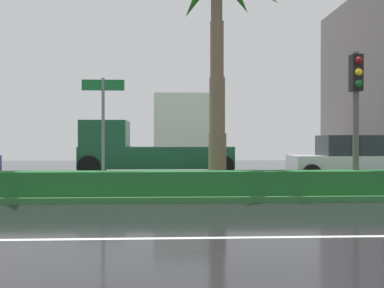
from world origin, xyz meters
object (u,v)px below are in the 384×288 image
at_px(palm_tree_centre, 218,1).
at_px(box_truck_lead, 159,140).
at_px(traffic_signal_median_right, 356,96).
at_px(street_name_sign, 103,119).
at_px(car_in_traffic_second, 349,159).

bearing_deg(palm_tree_centre, box_truck_lead, 104.82).
relative_size(traffic_signal_median_right, box_truck_lead, 0.58).
distance_m(traffic_signal_median_right, street_name_sign, 6.66).
bearing_deg(street_name_sign, box_truck_lead, 80.84).
xyz_separation_m(street_name_sign, box_truck_lead, (1.26, 7.84, -0.53)).
distance_m(palm_tree_centre, box_truck_lead, 8.12).
bearing_deg(street_name_sign, car_in_traffic_second, 31.24).
bearing_deg(car_in_traffic_second, traffic_signal_median_right, 70.58).
relative_size(palm_tree_centre, box_truck_lead, 1.08).
relative_size(traffic_signal_median_right, car_in_traffic_second, 0.86).
height_order(street_name_sign, box_truck_lead, box_truck_lead).
bearing_deg(palm_tree_centre, traffic_signal_median_right, -17.43).
xyz_separation_m(palm_tree_centre, traffic_signal_median_right, (3.55, -1.11, -2.76)).
bearing_deg(traffic_signal_median_right, car_in_traffic_second, 70.58).
xyz_separation_m(box_truck_lead, car_in_traffic_second, (7.24, -2.68, -0.72)).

